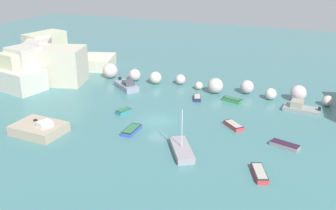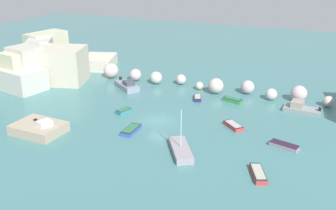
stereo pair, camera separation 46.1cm
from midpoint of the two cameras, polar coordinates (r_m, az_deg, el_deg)
name	(u,v)px [view 1 (the left image)]	position (r m, az deg, el deg)	size (l,w,h in m)	color
cove_water	(158,121)	(55.29, -1.75, -2.27)	(160.00, 160.00, 0.00)	#437A7C
cliff_headland_left	(46,63)	(76.39, -17.45, 5.84)	(15.74, 25.09, 7.36)	#BBB5A8
rock_breakwater	(199,82)	(67.90, 4.24, 3.27)	(40.31, 4.32, 2.74)	beige
stone_dock	(39,129)	(54.04, -18.39, -3.27)	(6.38, 4.75, 1.26)	tan
moored_boat_0	(182,150)	(46.56, 1.70, -6.48)	(4.80, 6.06, 5.45)	gray
moored_boat_1	(259,173)	(43.26, 12.78, -9.55)	(2.53, 3.88, 0.56)	#C73537
moored_boat_2	(285,145)	(49.82, 16.28, -5.61)	(3.66, 2.13, 0.55)	gray
moored_boat_3	(44,129)	(53.59, -17.76, -3.33)	(4.49, 3.39, 1.91)	#3B8651
moored_boat_4	(232,100)	(62.87, 9.08, 0.75)	(3.28, 1.94, 0.62)	#358948
moored_boat_5	(131,130)	(51.98, -5.55, -3.61)	(1.47, 3.47, 0.55)	#3656B3
moored_boat_6	(126,86)	(68.23, -6.22, 2.80)	(5.67, 5.02, 1.67)	gray
moored_boat_7	(234,125)	(53.83, 9.22, -2.90)	(3.19, 3.07, 0.55)	#BF3A3A
moored_boat_8	(197,98)	(63.27, 4.05, 1.07)	(1.91, 2.89, 0.55)	navy
moored_boat_9	(124,111)	(58.11, -6.63, -0.89)	(1.84, 2.50, 0.58)	teal
moored_boat_10	(301,108)	(61.47, 18.41, -0.37)	(5.35, 2.82, 1.59)	gray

